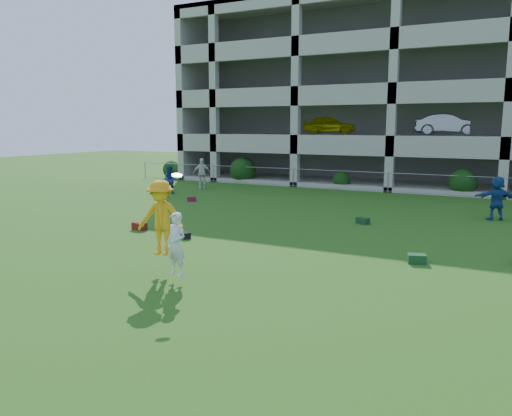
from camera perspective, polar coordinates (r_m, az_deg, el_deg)
The scene contains 13 objects.
ground at distance 12.72m, azimuth -4.28°, elevation -8.38°, with size 100.00×100.00×0.00m, color #235114.
bystander_a at distance 28.96m, azimuth -9.77°, elevation 3.17°, with size 0.78×0.61×1.60m, color navy.
bystander_b at distance 31.23m, azimuth -6.22°, elevation 3.95°, with size 1.10×0.46×1.88m, color silver.
bystander_d at distance 22.87m, azimuth 25.81°, elevation 1.02°, with size 1.70×0.54×1.83m, color navy.
bag_red_a at distance 19.24m, azimuth -13.18°, elevation -2.05°, with size 0.55×0.30×0.28m, color #591C0F.
bag_black_b at distance 17.52m, azimuth -8.13°, elevation -3.11°, with size 0.40×0.25×0.22m, color black.
bag_green_c at distance 14.99m, azimuth 17.90°, elevation -5.54°, with size 0.50×0.35×0.26m, color #153C20.
bag_red_f at distance 25.97m, azimuth -7.36°, elevation 1.01°, with size 0.45×0.28×0.24m, color #590F20.
bag_green_g at distance 20.34m, azimuth 12.11°, elevation -1.44°, with size 0.50×0.30×0.25m, color #123412.
frisbee_contest at distance 13.17m, azimuth -10.55°, elevation -1.54°, with size 1.89×1.28×2.52m.
parking_garage at distance 38.60m, azimuth 18.04°, elevation 12.13°, with size 30.00×14.00×12.00m.
fence at distance 30.17m, azimuth 14.85°, elevation 2.88°, with size 36.06×0.06×1.20m.
shrub_row at distance 30.16m, azimuth 23.78°, elevation 4.10°, with size 34.38×2.52×3.50m.
Camera 1 is at (6.34, -10.32, 3.88)m, focal length 35.00 mm.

